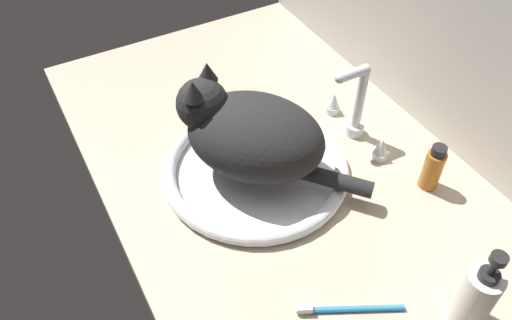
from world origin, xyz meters
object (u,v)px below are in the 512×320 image
(faucet, at_px, (357,111))
(amber_bottle, at_px, (433,168))
(toothbrush, at_px, (347,309))
(sink_basin, at_px, (256,170))
(cat, at_px, (248,133))
(soap_pump_bottle, at_px, (476,297))

(faucet, height_order, amber_bottle, faucet)
(toothbrush, bearing_deg, sink_basin, 177.03)
(sink_basin, bearing_deg, cat, -140.08)
(faucet, relative_size, toothbrush, 1.25)
(cat, height_order, toothbrush, cat)
(sink_basin, relative_size, amber_bottle, 3.63)
(sink_basin, relative_size, toothbrush, 2.34)
(soap_pump_bottle, bearing_deg, amber_bottle, 149.74)
(soap_pump_bottle, xyz_separation_m, toothbrush, (-0.10, -0.16, -0.06))
(faucet, xyz_separation_m, cat, (-0.01, -0.25, 0.04))
(soap_pump_bottle, relative_size, amber_bottle, 1.65)
(faucet, bearing_deg, amber_bottle, 12.31)
(amber_bottle, xyz_separation_m, toothbrush, (0.15, -0.30, -0.04))
(soap_pump_bottle, distance_m, amber_bottle, 0.28)
(amber_bottle, bearing_deg, soap_pump_bottle, -30.26)
(cat, bearing_deg, faucet, 87.04)
(cat, distance_m, amber_bottle, 0.36)
(amber_bottle, bearing_deg, sink_basin, -123.99)
(sink_basin, distance_m, faucet, 0.25)
(toothbrush, bearing_deg, amber_bottle, 115.69)
(amber_bottle, bearing_deg, cat, -124.75)
(faucet, distance_m, toothbrush, 0.43)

